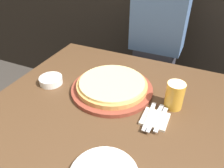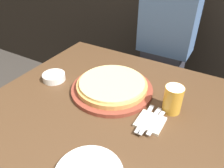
{
  "view_description": "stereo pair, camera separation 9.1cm",
  "coord_description": "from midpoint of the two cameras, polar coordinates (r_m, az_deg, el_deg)",
  "views": [
    {
      "loc": [
        0.31,
        -0.69,
        1.42
      ],
      "look_at": [
        -0.06,
        0.12,
        0.8
      ],
      "focal_mm": 35.0,
      "sensor_mm": 36.0,
      "label": 1
    },
    {
      "loc": [
        0.39,
        -0.65,
        1.42
      ],
      "look_at": [
        -0.06,
        0.12,
        0.8
      ],
      "focal_mm": 35.0,
      "sensor_mm": 36.0,
      "label": 2
    }
  ],
  "objects": [
    {
      "name": "side_bowl",
      "position": [
        1.2,
        -17.76,
        0.88
      ],
      "size": [
        0.12,
        0.12,
        0.04
      ],
      "color": "silver",
      "rests_on": "dining_table"
    },
    {
      "name": "pizza_on_board",
      "position": [
        1.09,
        -2.4,
        -0.71
      ],
      "size": [
        0.41,
        0.41,
        0.06
      ],
      "color": "brown",
      "rests_on": "dining_table"
    },
    {
      "name": "napkin_stack",
      "position": [
        0.95,
        8.47,
        -9.06
      ],
      "size": [
        0.11,
        0.11,
        0.01
      ],
      "color": "beige",
      "rests_on": "dining_table"
    },
    {
      "name": "diner_person",
      "position": [
        1.63,
        9.54,
        6.79
      ],
      "size": [
        0.35,
        0.2,
        1.34
      ],
      "color": "#33333D",
      "rests_on": "ground_plane"
    },
    {
      "name": "beer_glass",
      "position": [
        0.99,
        13.58,
        -2.75
      ],
      "size": [
        0.08,
        0.08,
        0.13
      ],
      "color": "gold",
      "rests_on": "dining_table"
    },
    {
      "name": "dining_table",
      "position": [
        1.28,
        -1.98,
        -19.21
      ],
      "size": [
        1.13,
        1.04,
        0.76
      ],
      "color": "#4C331E",
      "rests_on": "ground_plane"
    },
    {
      "name": "spoon",
      "position": [
        0.94,
        9.98,
        -9.09
      ],
      "size": [
        0.02,
        0.16,
        0.0
      ],
      "color": "silver",
      "rests_on": "napkin_stack"
    },
    {
      "name": "fork",
      "position": [
        0.95,
        7.05,
        -8.29
      ],
      "size": [
        0.02,
        0.19,
        0.0
      ],
      "color": "silver",
      "rests_on": "napkin_stack"
    },
    {
      "name": "dinner_knife",
      "position": [
        0.94,
        8.51,
        -8.69
      ],
      "size": [
        0.03,
        0.19,
        0.0
      ],
      "color": "silver",
      "rests_on": "napkin_stack"
    }
  ]
}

